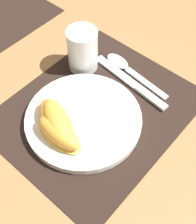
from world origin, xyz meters
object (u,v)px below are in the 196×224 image
(spoon, at_px, (125,67))
(citrus_wedge_2, at_px, (60,135))
(citrus_wedge_1, at_px, (58,123))
(knife, at_px, (132,83))
(juice_glass, at_px, (83,52))
(citrus_wedge_0, at_px, (52,120))
(plate, at_px, (83,119))
(fork, at_px, (87,113))

(spoon, distance_m, citrus_wedge_2, 0.25)
(citrus_wedge_1, bearing_deg, spoon, 3.21)
(knife, bearing_deg, citrus_wedge_1, 171.76)
(juice_glass, relative_size, knife, 0.47)
(juice_glass, bearing_deg, citrus_wedge_0, -156.33)
(plate, xyz_separation_m, knife, (0.15, -0.01, -0.01))
(plate, xyz_separation_m, citrus_wedge_1, (-0.05, 0.02, 0.03))
(fork, bearing_deg, plate, 167.40)
(plate, distance_m, fork, 0.01)
(spoon, xyz_separation_m, citrus_wedge_0, (-0.23, 0.00, 0.03))
(juice_glass, height_order, fork, juice_glass)
(juice_glass, height_order, citrus_wedge_0, juice_glass)
(plate, bearing_deg, citrus_wedge_0, 148.18)
(plate, height_order, juice_glass, juice_glass)
(plate, relative_size, juice_glass, 2.38)
(juice_glass, relative_size, citrus_wedge_0, 0.88)
(spoon, distance_m, citrus_wedge_1, 0.23)
(knife, xyz_separation_m, spoon, (0.03, 0.04, 0.00))
(spoon, xyz_separation_m, fork, (-0.17, -0.03, 0.01))
(fork, height_order, citrus_wedge_1, citrus_wedge_1)
(knife, distance_m, citrus_wedge_2, 0.22)
(fork, bearing_deg, knife, -4.66)
(spoon, height_order, citrus_wedge_0, citrus_wedge_0)
(citrus_wedge_1, xyz_separation_m, citrus_wedge_2, (-0.02, -0.02, -0.00))
(citrus_wedge_1, bearing_deg, fork, -15.93)
(plate, distance_m, citrus_wedge_0, 0.07)
(spoon, bearing_deg, plate, -170.90)
(plate, xyz_separation_m, spoon, (0.18, 0.03, -0.00))
(knife, distance_m, fork, 0.14)
(knife, bearing_deg, citrus_wedge_0, 167.00)
(juice_glass, xyz_separation_m, fork, (-0.11, -0.11, -0.03))
(citrus_wedge_0, bearing_deg, plate, -31.82)
(plate, distance_m, citrus_wedge_2, 0.07)
(spoon, bearing_deg, knife, -123.94)
(juice_glass, bearing_deg, fork, -134.44)
(plate, bearing_deg, citrus_wedge_2, -175.62)
(knife, distance_m, spoon, 0.05)
(knife, distance_m, citrus_wedge_0, 0.21)
(citrus_wedge_0, height_order, citrus_wedge_1, citrus_wedge_1)
(knife, xyz_separation_m, fork, (-0.14, 0.01, 0.02))
(plate, distance_m, knife, 0.15)
(spoon, height_order, citrus_wedge_2, citrus_wedge_2)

